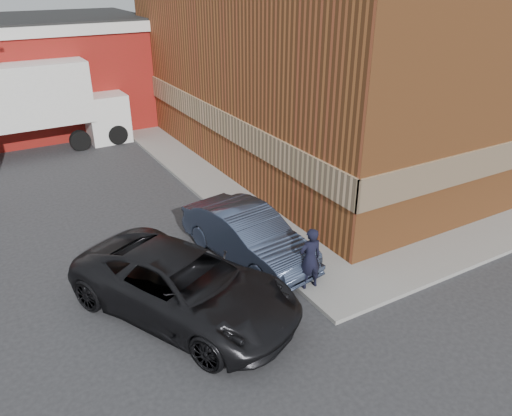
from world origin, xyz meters
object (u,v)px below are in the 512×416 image
man (310,258)px  suv_a (185,285)px  box_truck (34,101)px  sedan (248,235)px  brick_building (350,45)px

man → suv_a: man is taller
man → box_truck: (-4.22, 15.81, 1.35)m
box_truck → sedan: bearing=-75.9°
sedan → man: bearing=-84.7°
sedan → suv_a: bearing=-159.7°
brick_building → man: size_ratio=10.40×
man → brick_building: bearing=-127.8°
brick_building → sedan: size_ratio=3.86×
sedan → suv_a: 3.04m
box_truck → suv_a: bearing=-87.1°
man → suv_a: (-3.24, 0.75, -0.17)m
brick_building → suv_a: size_ratio=3.05×
box_truck → man: bearing=-75.9°
brick_building → box_truck: 14.68m
sedan → box_truck: size_ratio=0.57×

